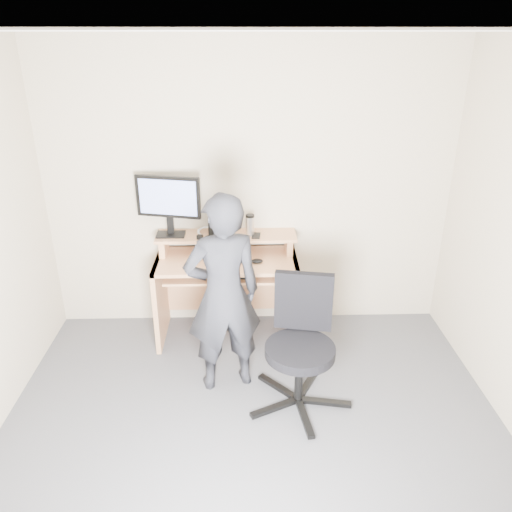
{
  "coord_description": "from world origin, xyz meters",
  "views": [
    {
      "loc": [
        -0.06,
        -2.39,
        2.49
      ],
      "look_at": [
        0.04,
        1.05,
        0.95
      ],
      "focal_mm": 35.0,
      "sensor_mm": 36.0,
      "label": 1
    }
  ],
  "objects_px": {
    "office_chair": "(301,339)",
    "person": "(223,295)",
    "monitor": "(168,201)",
    "desk": "(227,276)"
  },
  "relations": [
    {
      "from": "office_chair",
      "to": "person",
      "type": "bearing_deg",
      "value": 170.58
    },
    {
      "from": "monitor",
      "to": "office_chair",
      "type": "xyz_separation_m",
      "value": [
        1.02,
        -1.01,
        -0.71
      ]
    },
    {
      "from": "desk",
      "to": "monitor",
      "type": "distance_m",
      "value": 0.83
    },
    {
      "from": "office_chair",
      "to": "monitor",
      "type": "bearing_deg",
      "value": 145.6
    },
    {
      "from": "desk",
      "to": "office_chair",
      "type": "distance_m",
      "value": 1.1
    },
    {
      "from": "office_chair",
      "to": "person",
      "type": "height_order",
      "value": "person"
    },
    {
      "from": "office_chair",
      "to": "person",
      "type": "relative_size",
      "value": 0.61
    },
    {
      "from": "person",
      "to": "monitor",
      "type": "bearing_deg",
      "value": -74.76
    },
    {
      "from": "monitor",
      "to": "office_chair",
      "type": "relative_size",
      "value": 0.58
    },
    {
      "from": "monitor",
      "to": "office_chair",
      "type": "distance_m",
      "value": 1.6
    }
  ]
}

